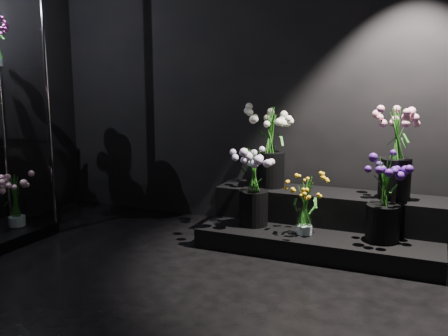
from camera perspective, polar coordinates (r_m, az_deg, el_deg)
The scene contains 9 objects.
floor at distance 3.27m, azimuth -11.11°, elevation -15.02°, with size 4.00×4.00×0.00m, color black.
wall_back at distance 4.73m, azimuth 2.28°, elevation 10.51°, with size 4.00×4.00×0.00m, color black.
display_riser at distance 4.29m, azimuth 11.30°, elevation -6.24°, with size 1.91×0.85×0.42m.
bouquet_orange_bells at distance 3.98m, azimuth 9.25°, elevation -4.18°, with size 0.30×0.30×0.46m.
bouquet_lilac at distance 4.15m, azimuth 3.42°, elevation -1.53°, with size 0.43×0.43×0.65m.
bouquet_purple at distance 3.93m, azimuth 17.86°, elevation -2.92°, with size 0.43×0.43×0.66m.
bouquet_cream_roses at distance 4.40m, azimuth 5.40°, elevation 3.09°, with size 0.45×0.45×0.71m.
bouquet_pink_roses at distance 4.16m, azimuth 19.11°, elevation 2.18°, with size 0.37×0.37×0.73m.
bouquet_case_base_pink at distance 4.71m, azimuth -22.74°, elevation -3.29°, with size 0.35×0.35×0.46m.
Camera 1 is at (1.70, -2.41, 1.39)m, focal length 40.00 mm.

